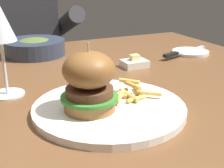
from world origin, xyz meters
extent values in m
cube|color=brown|center=(0.00, 0.00, 0.72)|extent=(1.24, 0.95, 0.04)
cylinder|color=brown|center=(0.56, 0.41, 0.35)|extent=(0.06, 0.06, 0.70)
cylinder|color=white|center=(0.01, -0.18, 0.75)|extent=(0.30, 0.30, 0.01)
cylinder|color=#9E6B38|center=(-0.03, -0.19, 0.77)|extent=(0.10, 0.10, 0.02)
cylinder|color=#38842D|center=(-0.03, -0.19, 0.78)|extent=(0.11, 0.11, 0.01)
cylinder|color=brown|center=(-0.03, -0.19, 0.79)|extent=(0.09, 0.09, 0.02)
ellipsoid|color=brown|center=(-0.03, -0.19, 0.83)|extent=(0.10, 0.10, 0.07)
cylinder|color=#CCB78C|center=(-0.03, -0.19, 0.86)|extent=(0.00, 0.00, 0.05)
cylinder|color=gold|center=(0.02, -0.15, 0.76)|extent=(0.07, 0.04, 0.01)
cylinder|color=#EABC5B|center=(0.06, -0.19, 0.76)|extent=(0.05, 0.02, 0.01)
cylinder|color=#EABC5B|center=(0.06, -0.17, 0.76)|extent=(0.01, 0.07, 0.01)
cylinder|color=gold|center=(0.09, -0.15, 0.76)|extent=(0.02, 0.05, 0.01)
cylinder|color=#EABC5B|center=(0.10, -0.18, 0.76)|extent=(0.05, 0.04, 0.01)
cylinder|color=#EABC5B|center=(0.04, -0.17, 0.76)|extent=(0.04, 0.05, 0.01)
cylinder|color=#EABC5B|center=(0.05, -0.15, 0.76)|extent=(0.06, 0.04, 0.01)
cylinder|color=gold|center=(0.07, -0.16, 0.78)|extent=(0.02, 0.05, 0.01)
cylinder|color=#EABC5B|center=(0.07, -0.14, 0.78)|extent=(0.04, 0.04, 0.01)
cylinder|color=silver|center=(-0.16, -0.01, 0.74)|extent=(0.07, 0.07, 0.00)
cylinder|color=silver|center=(-0.16, -0.01, 0.80)|extent=(0.01, 0.01, 0.12)
cylinder|color=white|center=(0.44, 0.12, 0.74)|extent=(0.12, 0.12, 0.01)
cube|color=silver|center=(0.44, 0.12, 0.75)|extent=(0.15, 0.06, 0.00)
cube|color=black|center=(0.34, 0.09, 0.76)|extent=(0.06, 0.03, 0.01)
cube|color=white|center=(0.20, 0.06, 0.75)|extent=(0.07, 0.05, 0.02)
cube|color=#F4E58C|center=(0.20, 0.06, 0.77)|extent=(0.03, 0.02, 0.02)
cylinder|color=#2D384C|center=(-0.03, 0.32, 0.76)|extent=(0.20, 0.20, 0.05)
ellipsoid|color=#4C662D|center=(-0.03, 0.32, 0.78)|extent=(0.11, 0.11, 0.02)
cube|color=#282833|center=(-0.04, 0.75, 0.23)|extent=(0.30, 0.22, 0.46)
cube|color=#333338|center=(-0.04, 0.75, 0.72)|extent=(0.36, 0.20, 0.52)
cylinder|color=#333338|center=(0.18, 0.67, 0.78)|extent=(0.07, 0.34, 0.18)
camera|label=1|loc=(-0.22, -0.69, 1.00)|focal=50.00mm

